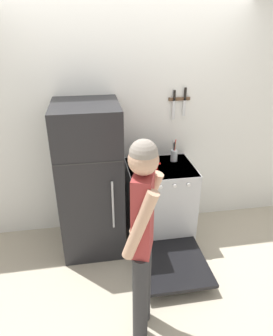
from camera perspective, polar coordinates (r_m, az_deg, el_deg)
The scene contains 9 objects.
ground_plane at distance 3.91m, azimuth -1.23°, elevation -9.88°, with size 14.00×14.00×0.00m, color #B2A893.
wall_back at distance 3.36m, azimuth -1.51°, elevation 8.33°, with size 10.00×0.06×2.55m.
refrigerator at distance 3.17m, azimuth -8.77°, elevation -2.33°, with size 0.64×0.72×1.62m.
stove_range at distance 3.44m, azimuth 4.52°, elevation -6.73°, with size 0.72×1.31×0.89m.
dutch_oven_pot at distance 3.08m, azimuth 2.26°, elevation 0.18°, with size 0.25×0.21×0.16m.
tea_kettle at distance 3.30m, azimuth 1.65°, elevation 2.14°, with size 0.21×0.17×0.24m.
utensil_jar at distance 3.38m, azimuth 7.15°, elevation 2.55°, with size 0.08×0.08×0.26m.
person at distance 2.16m, azimuth 1.17°, elevation -12.64°, with size 0.34×0.40×1.66m.
wall_knife_strip at distance 3.36m, azimuth 8.19°, elevation 12.85°, with size 0.24×0.03×0.35m.
Camera 1 is at (-0.44, -3.14, 2.30)m, focal length 32.00 mm.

